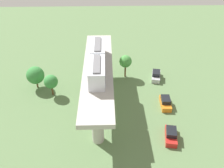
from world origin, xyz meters
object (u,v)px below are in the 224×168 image
at_px(train, 97,61).
at_px(tree_near_viaduct, 126,62).
at_px(tree_mid_lot, 51,82).
at_px(parked_car_orange, 165,102).
at_px(tree_far_corner, 35,75).
at_px(parked_car_silver, 156,76).
at_px(parked_car_red, 171,135).

bearing_deg(train, tree_near_viaduct, 60.08).
bearing_deg(train, tree_mid_lot, 159.22).
bearing_deg(parked_car_orange, tree_far_corner, 167.97).
xyz_separation_m(parked_car_orange, tree_near_viaduct, (-7.06, 10.46, 3.14)).
xyz_separation_m(parked_car_silver, tree_far_corner, (-25.82, -2.70, 2.33)).
xyz_separation_m(parked_car_red, tree_near_viaduct, (-6.27, 18.86, 3.14)).
bearing_deg(tree_near_viaduct, tree_far_corner, -168.79).
height_order(parked_car_silver, tree_mid_lot, tree_mid_lot).
height_order(parked_car_orange, tree_mid_lot, tree_mid_lot).
distance_m(parked_car_orange, tree_far_corner, 26.96).
height_order(train, parked_car_silver, train).
height_order(parked_car_orange, tree_near_viaduct, tree_near_viaduct).
height_order(parked_car_red, parked_car_silver, same).
xyz_separation_m(parked_car_silver, tree_near_viaduct, (-6.87, 1.05, 3.14)).
bearing_deg(parked_car_silver, train, -132.66).
bearing_deg(parked_car_silver, tree_far_corner, -161.95).
bearing_deg(train, parked_car_silver, 35.27).
xyz_separation_m(tree_near_viaduct, tree_far_corner, (-18.96, -3.76, -0.81)).
height_order(parked_car_red, tree_near_viaduct, tree_near_viaduct).
xyz_separation_m(tree_mid_lot, tree_far_corner, (-3.67, 2.58, -0.08)).
bearing_deg(parked_car_red, tree_near_viaduct, 118.22).
bearing_deg(parked_car_silver, parked_car_orange, -76.77).
distance_m(train, parked_car_silver, 17.87).
distance_m(parked_car_orange, parked_car_red, 8.45).
distance_m(parked_car_silver, tree_mid_lot, 22.90).
bearing_deg(train, parked_car_red, -36.56).
bearing_deg(parked_car_silver, tree_near_viaduct, -176.63).
distance_m(train, tree_mid_lot, 12.17).
relative_size(train, tree_far_corner, 2.75).
bearing_deg(parked_car_orange, tree_near_viaduct, 126.42).
relative_size(tree_near_viaduct, tree_mid_lot, 1.16).
xyz_separation_m(train, parked_car_orange, (12.79, -0.50, -9.02)).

